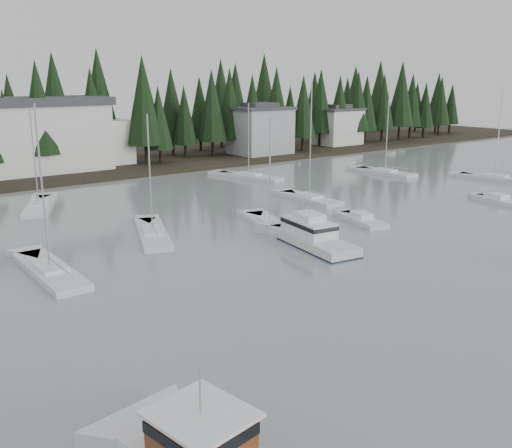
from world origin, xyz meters
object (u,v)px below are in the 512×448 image
(sailboat_4, at_px, (270,225))
(sailboat_10, at_px, (153,236))
(harbor_inn, at_px, (36,136))
(sailboat_1, at_px, (494,179))
(house_east_b, at_px, (337,126))
(sailboat_5, at_px, (385,174))
(sailboat_7, at_px, (50,273))
(house_east_a, at_px, (260,129))
(runabout_2, at_px, (498,201))
(sailboat_2, at_px, (249,178))
(runabout_1, at_px, (361,221))
(sailboat_0, at_px, (309,200))
(cabin_cruiser_center, at_px, (311,238))
(sailboat_8, at_px, (39,208))

(sailboat_4, xyz_separation_m, sailboat_10, (-10.88, 3.68, -0.00))
(harbor_inn, distance_m, sailboat_1, 67.29)
(house_east_b, xyz_separation_m, sailboat_10, (-63.59, -39.33, -4.35))
(sailboat_5, relative_size, sailboat_10, 1.11)
(sailboat_7, bearing_deg, sailboat_4, -86.77)
(sailboat_1, bearing_deg, sailboat_10, 76.80)
(house_east_a, bearing_deg, house_east_b, 5.19)
(runabout_2, bearing_deg, sailboat_10, 84.46)
(sailboat_7, height_order, runabout_2, sailboat_7)
(sailboat_1, height_order, sailboat_10, sailboat_1)
(harbor_inn, bearing_deg, sailboat_2, -43.84)
(runabout_1, bearing_deg, sailboat_7, 98.81)
(sailboat_4, height_order, sailboat_5, sailboat_5)
(harbor_inn, relative_size, sailboat_7, 2.26)
(harbor_inn, bearing_deg, house_east_b, -2.20)
(house_east_b, bearing_deg, runabout_2, -115.88)
(sailboat_0, distance_m, sailboat_1, 31.19)
(cabin_cruiser_center, height_order, sailboat_0, sailboat_0)
(harbor_inn, height_order, sailboat_4, harbor_inn)
(sailboat_2, height_order, runabout_2, sailboat_2)
(harbor_inn, bearing_deg, sailboat_4, -79.70)
(house_east_b, xyz_separation_m, sailboat_2, (-37.93, -19.77, -4.35))
(sailboat_10, relative_size, runabout_1, 1.65)
(cabin_cruiser_center, bearing_deg, harbor_inn, 15.88)
(sailboat_0, xyz_separation_m, sailboat_8, (-26.78, 15.44, -0.03))
(sailboat_8, bearing_deg, sailboat_2, -64.32)
(cabin_cruiser_center, xyz_separation_m, runabout_1, (9.55, 2.81, -0.52))
(sailboat_1, bearing_deg, cabin_cruiser_center, 90.57)
(sailboat_1, distance_m, runabout_2, 16.31)
(harbor_inn, xyz_separation_m, runabout_2, (36.33, -53.12, -5.64))
(sailboat_5, distance_m, sailboat_8, 49.65)
(sailboat_4, bearing_deg, runabout_2, -88.42)
(sailboat_0, xyz_separation_m, sailboat_7, (-33.08, -7.53, -0.02))
(sailboat_0, bearing_deg, house_east_b, -46.50)
(cabin_cruiser_center, xyz_separation_m, sailboat_7, (-20.58, 6.24, -0.59))
(sailboat_10, relative_size, runabout_2, 1.83)
(house_east_b, distance_m, sailboat_7, 86.72)
(sailboat_2, xyz_separation_m, sailboat_5, (18.64, -9.57, 0.01))
(house_east_b, relative_size, sailboat_1, 0.70)
(sailboat_0, distance_m, sailboat_2, 17.15)
(sailboat_0, bearing_deg, harbor_inn, 28.73)
(runabout_1, bearing_deg, sailboat_1, -65.63)
(sailboat_7, relative_size, runabout_2, 2.04)
(harbor_inn, xyz_separation_m, sailboat_4, (8.25, -45.36, -5.72))
(sailboat_0, xyz_separation_m, sailboat_4, (-11.24, -6.47, -0.02))
(house_east_a, height_order, sailboat_10, sailboat_10)
(cabin_cruiser_center, bearing_deg, sailboat_0, -33.90)
(sailboat_2, bearing_deg, cabin_cruiser_center, 136.11)
(house_east_a, relative_size, runabout_1, 1.50)
(house_east_a, relative_size, sailboat_5, 0.82)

